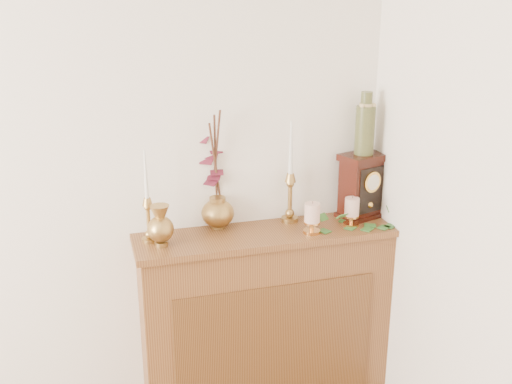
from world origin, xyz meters
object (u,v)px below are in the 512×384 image
object	(u,v)px
mantel_clock	(362,186)
bud_vase	(160,226)
candlestick_center	(290,190)
candlestick_left	(148,213)
ceramic_vase	(365,127)
ginger_jar	(213,174)

from	to	relation	value
mantel_clock	bud_vase	bearing A→B (deg)	167.05
candlestick_center	mantel_clock	xyz separation A→B (m)	(0.36, -0.04, -0.00)
candlestick_left	ceramic_vase	xyz separation A→B (m)	(1.05, 0.03, 0.32)
ginger_jar	mantel_clock	xyz separation A→B (m)	(0.73, -0.09, -0.10)
candlestick_center	bud_vase	size ratio (longest dim) A/B	2.62
candlestick_left	mantel_clock	distance (m)	1.05
candlestick_left	ceramic_vase	world-z (taller)	ceramic_vase
ginger_jar	bud_vase	bearing A→B (deg)	-146.38
ceramic_vase	candlestick_left	bearing A→B (deg)	-178.44
bud_vase	ginger_jar	distance (m)	0.37
mantel_clock	ceramic_vase	xyz separation A→B (m)	(-0.00, 0.00, 0.30)
candlestick_left	mantel_clock	size ratio (longest dim) A/B	1.32
candlestick_left	ginger_jar	distance (m)	0.36
candlestick_center	ceramic_vase	xyz separation A→B (m)	(0.36, -0.04, 0.29)
candlestick_left	candlestick_center	size ratio (longest dim) A/B	0.85
bud_vase	candlestick_left	bearing A→B (deg)	124.12
ceramic_vase	mantel_clock	bearing A→B (deg)	-71.87
ceramic_vase	ginger_jar	bearing A→B (deg)	172.88
candlestick_center	mantel_clock	world-z (taller)	candlestick_center
candlestick_left	ginger_jar	bearing A→B (deg)	20.33
bud_vase	mantel_clock	size ratio (longest dim) A/B	0.59
candlestick_center	ceramic_vase	size ratio (longest dim) A/B	1.65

